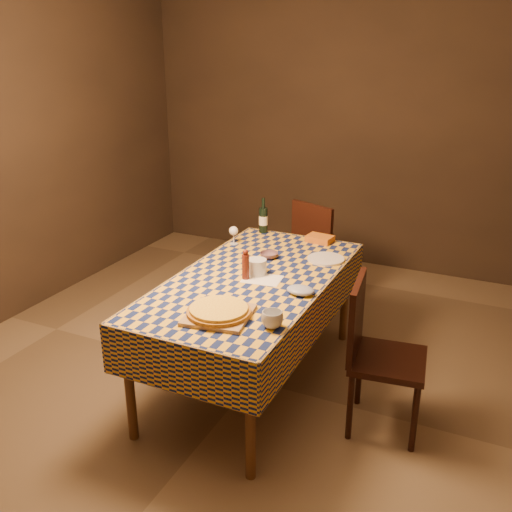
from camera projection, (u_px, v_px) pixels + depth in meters
name	position (u px, v px, depth m)	size (l,w,h in m)	color
room	(252.00, 189.00, 3.42)	(5.00, 5.10, 2.70)	brown
dining_table	(253.00, 289.00, 3.66)	(0.94, 1.84, 0.77)	brown
cutting_board	(219.00, 315.00, 3.11)	(0.34, 0.34, 0.02)	#9D7749
pizza	(219.00, 310.00, 3.10)	(0.38, 0.38, 0.04)	#965E19
pepper_mill	(246.00, 265.00, 3.58)	(0.06, 0.06, 0.20)	#521B13
bowl	(269.00, 255.00, 3.95)	(0.13, 0.13, 0.04)	#5E434F
wine_glass	(234.00, 232.00, 4.19)	(0.08, 0.08, 0.14)	white
wine_bottle	(263.00, 220.00, 4.44)	(0.07, 0.07, 0.28)	black
deli_tub	(257.00, 267.00, 3.66)	(0.12, 0.12, 0.10)	silver
takeout_container	(320.00, 239.00, 4.26)	(0.19, 0.13, 0.05)	#CA691A
white_plate	(326.00, 259.00, 3.92)	(0.25, 0.25, 0.01)	white
tumbler	(272.00, 319.00, 2.99)	(0.12, 0.12, 0.09)	silver
flour_patch	(262.00, 279.00, 3.60)	(0.24, 0.18, 0.00)	white
flour_bag	(301.00, 290.00, 3.39)	(0.17, 0.13, 0.05)	#929EBC
chair_far	(320.00, 248.00, 4.87)	(0.54, 0.55, 0.93)	black
chair_right	(375.00, 347.00, 3.30)	(0.48, 0.47, 0.93)	black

